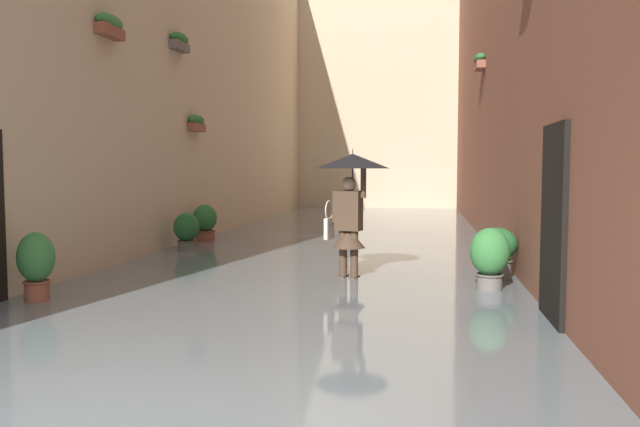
{
  "coord_description": "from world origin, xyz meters",
  "views": [
    {
      "loc": [
        -1.85,
        3.08,
        1.72
      ],
      "look_at": [
        -0.31,
        -6.47,
        1.03
      ],
      "focal_mm": 35.31,
      "sensor_mm": 36.0,
      "label": 1
    }
  ],
  "objects": [
    {
      "name": "ground_plane",
      "position": [
        0.0,
        -11.56,
        0.0
      ],
      "size": [
        60.0,
        60.0,
        0.0
      ],
      "primitive_type": "plane",
      "color": "gray"
    },
    {
      "name": "flood_water",
      "position": [
        0.0,
        -11.56,
        0.04
      ],
      "size": [
        7.37,
        29.13,
        0.09
      ],
      "primitive_type": "cube",
      "color": "slate",
      "rests_on": "ground_plane"
    },
    {
      "name": "building_facade_right",
      "position": [
        4.18,
        -11.56,
        5.08
      ],
      "size": [
        2.04,
        27.13,
        10.17
      ],
      "color": "beige",
      "rests_on": "ground_plane"
    },
    {
      "name": "building_facade_far",
      "position": [
        0.0,
        -24.03,
        5.67
      ],
      "size": [
        10.17,
        1.8,
        11.34
      ],
      "primitive_type": "cube",
      "color": "beige",
      "rests_on": "ground_plane"
    },
    {
      "name": "person_wading",
      "position": [
        -0.81,
        -6.26,
        1.45
      ],
      "size": [
        1.11,
        1.11,
        2.01
      ],
      "color": "#4C4233",
      "rests_on": "ground_plane"
    },
    {
      "name": "potted_plant_near_left",
      "position": [
        -2.77,
        -5.57,
        0.53
      ],
      "size": [
        0.53,
        0.53,
        0.93
      ],
      "color": "#66605B",
      "rests_on": "ground_plane"
    },
    {
      "name": "potted_plant_mid_right",
      "position": [
        2.96,
        -10.44,
        0.49
      ],
      "size": [
        0.54,
        0.54,
        0.91
      ],
      "color": "brown",
      "rests_on": "ground_plane"
    },
    {
      "name": "potted_plant_far_right",
      "position": [
        2.84,
        -9.0,
        0.46
      ],
      "size": [
        0.52,
        0.52,
        0.82
      ],
      "color": "#66605B",
      "rests_on": "ground_plane"
    },
    {
      "name": "potted_plant_mid_left",
      "position": [
        -2.97,
        -6.49,
        0.48
      ],
      "size": [
        0.58,
        0.58,
        0.85
      ],
      "color": "#66605B",
      "rests_on": "ground_plane"
    },
    {
      "name": "potted_plant_near_right",
      "position": [
        2.83,
        -3.96,
        0.54
      ],
      "size": [
        0.45,
        0.45,
        0.94
      ],
      "color": "#9E563D",
      "rests_on": "ground_plane"
    }
  ]
}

